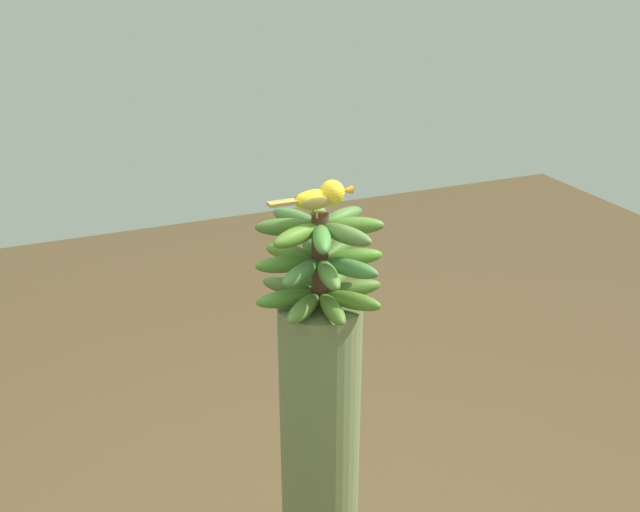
# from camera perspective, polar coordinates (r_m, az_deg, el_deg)

# --- Properties ---
(banana_tree) EXTENTS (0.21, 0.21, 1.28)m
(banana_tree) POSITION_cam_1_polar(r_m,az_deg,el_deg) (2.09, 0.00, -19.65)
(banana_tree) COLOR olive
(banana_tree) RESTS_ON ground
(banana_bunch) EXTENTS (0.31, 0.31, 0.23)m
(banana_bunch) POSITION_cam_1_polar(r_m,az_deg,el_deg) (1.66, 0.00, -0.34)
(banana_bunch) COLOR #4C2D1E
(banana_bunch) RESTS_ON banana_tree
(perched_bird) EXTENTS (0.06, 0.20, 0.08)m
(perched_bird) POSITION_cam_1_polar(r_m,az_deg,el_deg) (1.60, 0.14, 4.75)
(perched_bird) COLOR #C68933
(perched_bird) RESTS_ON banana_bunch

